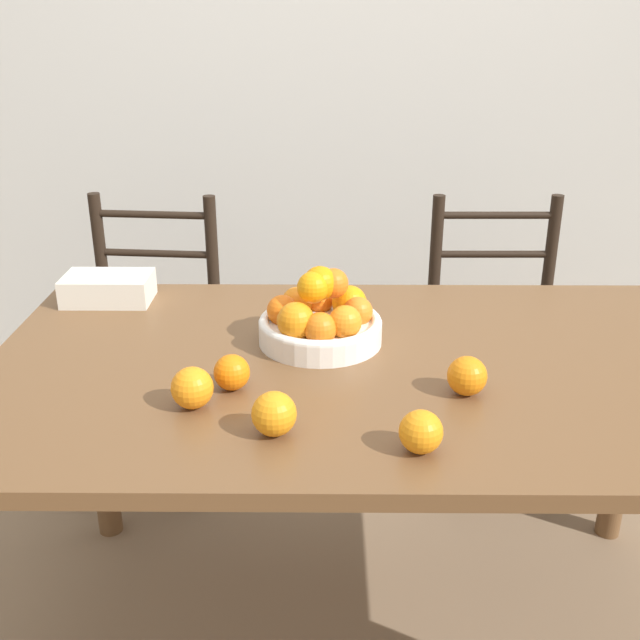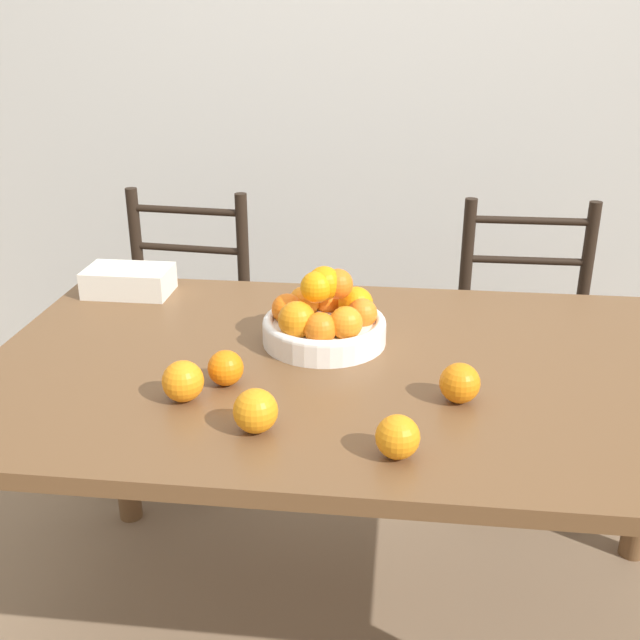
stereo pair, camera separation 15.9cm
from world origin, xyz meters
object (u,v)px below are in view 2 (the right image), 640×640
orange_loose_3 (183,381)px  chair_right (524,354)px  orange_loose_4 (460,383)px  chair_left (179,337)px  orange_loose_1 (226,368)px  fruit_bowl (324,319)px  book_stack (129,281)px  orange_loose_2 (256,411)px  orange_loose_0 (398,437)px

orange_loose_3 → chair_right: chair_right is taller
orange_loose_4 → chair_left: bearing=132.8°
orange_loose_1 → chair_right: bearing=50.7°
fruit_bowl → book_stack: fruit_bowl is taller
orange_loose_4 → orange_loose_1: bearing=177.9°
orange_loose_4 → orange_loose_2: bearing=-157.4°
chair_left → chair_right: (1.13, 0.00, 0.00)m
orange_loose_0 → orange_loose_1: bearing=147.1°
orange_loose_1 → orange_loose_3: bearing=-131.8°
orange_loose_1 → orange_loose_2: size_ratio=0.89×
orange_loose_1 → orange_loose_2: 0.19m
orange_loose_0 → orange_loose_2: (-0.25, 0.05, 0.00)m
chair_right → orange_loose_2: bearing=-121.5°
chair_left → orange_loose_3: bearing=-66.8°
fruit_bowl → book_stack: (-0.55, 0.25, -0.02)m
orange_loose_4 → orange_loose_0: bearing=-118.8°
orange_loose_2 → chair_right: 1.30m
orange_loose_0 → orange_loose_2: size_ratio=0.94×
orange_loose_3 → orange_loose_4: (0.53, 0.06, -0.00)m
fruit_bowl → orange_loose_3: (-0.24, -0.30, -0.02)m
orange_loose_4 → chair_left: (-0.85, 0.92, -0.35)m
chair_left → chair_right: bearing=4.9°
orange_loose_3 → orange_loose_4: size_ratio=1.03×
orange_loose_0 → orange_loose_2: orange_loose_2 is taller
orange_loose_3 → orange_loose_1: bearing=48.2°
chair_left → book_stack: bearing=-83.2°
orange_loose_0 → chair_left: size_ratio=0.08×
orange_loose_2 → book_stack: (-0.47, 0.65, -0.01)m
orange_loose_3 → book_stack: orange_loose_3 is taller
chair_left → chair_right: same height
orange_loose_1 → orange_loose_4: (0.46, -0.02, 0.00)m
chair_right → orange_loose_4: bearing=-107.3°
orange_loose_2 → orange_loose_4: bearing=22.6°
chair_left → orange_loose_2: bearing=-60.8°
orange_loose_4 → chair_right: chair_right is taller
orange_loose_1 → chair_left: size_ratio=0.08×
book_stack → fruit_bowl: bearing=-24.9°
orange_loose_0 → orange_loose_3: orange_loose_3 is taller
orange_loose_0 → book_stack: 1.01m
fruit_bowl → orange_loose_1: (-0.17, -0.23, -0.02)m
orange_loose_0 → chair_right: (0.39, 1.13, -0.35)m
orange_loose_4 → fruit_bowl: bearing=139.7°
chair_right → book_stack: chair_right is taller
orange_loose_1 → chair_right: (0.74, 0.90, -0.35)m
orange_loose_0 → orange_loose_1: orange_loose_0 is taller
book_stack → orange_loose_2: bearing=-54.2°
chair_left → book_stack: (0.01, -0.42, 0.35)m
fruit_bowl → book_stack: size_ratio=1.26×
fruit_bowl → orange_loose_4: 0.38m
orange_loose_3 → book_stack: (-0.31, 0.55, -0.01)m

